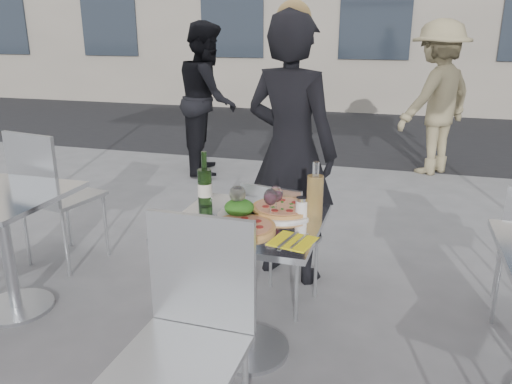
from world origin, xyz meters
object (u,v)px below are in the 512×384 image
(side_table_left, at_px, (3,228))
(carafe, at_px, (315,196))
(chair_far, at_px, (277,237))
(chair_near, at_px, (190,323))
(pedestrian_a, at_px, (208,99))
(pizza_near, at_px, (242,227))
(pizza_far, at_px, (282,209))
(sugar_shaker, at_px, (302,208))
(wineglass_white_a, at_px, (236,195))
(napkin_left, at_px, (173,234))
(woman_diner, at_px, (291,151))
(pedestrian_b, at_px, (436,99))
(main_table, at_px, (248,259))
(wine_bottle, at_px, (205,185))
(side_chair_lfar, at_px, (49,188))
(napkin_right, at_px, (293,241))
(wineglass_red_b, at_px, (276,195))
(wineglass_white_b, at_px, (239,195))
(wineglass_red_a, at_px, (271,198))

(side_table_left, height_order, carafe, carafe)
(side_table_left, bearing_deg, chair_far, 16.45)
(chair_near, height_order, pedestrian_a, pedestrian_a)
(pedestrian_a, xyz_separation_m, carafe, (1.85, -3.22, -0.01))
(pizza_near, bearing_deg, pizza_far, 66.35)
(carafe, xyz_separation_m, sugar_shaker, (-0.06, -0.01, -0.06))
(wineglass_white_a, distance_m, napkin_left, 0.39)
(chair_far, bearing_deg, woman_diner, -74.72)
(wineglass_white_a, bearing_deg, pedestrian_b, 74.44)
(pizza_far, bearing_deg, chair_far, 107.90)
(wineglass_white_a, bearing_deg, pedestrian_a, 113.99)
(main_table, relative_size, side_table_left, 1.00)
(wine_bottle, bearing_deg, pedestrian_a, 111.49)
(pedestrian_a, bearing_deg, napkin_left, -179.67)
(side_chair_lfar, distance_m, carafe, 2.02)
(carafe, xyz_separation_m, wineglass_white_a, (-0.38, -0.07, -0.01))
(pedestrian_a, distance_m, pedestrian_b, 2.68)
(pedestrian_b, xyz_separation_m, napkin_right, (-0.78, -4.25, -0.14))
(pedestrian_b, height_order, napkin_right, pedestrian_b)
(woman_diner, xyz_separation_m, carafe, (0.31, -0.83, -0.02))
(pedestrian_a, height_order, wineglass_white_a, pedestrian_a)
(napkin_right, bearing_deg, pedestrian_b, 91.65)
(chair_near, bearing_deg, pizza_near, 87.89)
(wine_bottle, distance_m, carafe, 0.59)
(chair_near, height_order, wine_bottle, wine_bottle)
(carafe, relative_size, wineglass_red_b, 1.84)
(pizza_near, height_order, wineglass_white_b, wineglass_white_b)
(chair_near, relative_size, napkin_right, 4.55)
(pedestrian_a, height_order, sugar_shaker, pedestrian_a)
(carafe, height_order, wineglass_white_b, carafe)
(napkin_left, bearing_deg, carafe, 23.01)
(chair_far, height_order, wineglass_red_a, wineglass_red_a)
(pizza_near, distance_m, wineglass_red_b, 0.26)
(woman_diner, height_order, pedestrian_b, pedestrian_b)
(main_table, distance_m, wineglass_red_a, 0.34)
(side_chair_lfar, height_order, sugar_shaker, side_chair_lfar)
(carafe, xyz_separation_m, wineglass_white_b, (-0.37, -0.07, -0.01))
(pizza_near, height_order, napkin_right, pizza_near)
(chair_near, height_order, wineglass_white_a, chair_near)
(wineglass_white_b, distance_m, napkin_left, 0.40)
(chair_far, height_order, pizza_far, chair_far)
(main_table, bearing_deg, sugar_shaker, 23.69)
(side_table_left, relative_size, wineglass_red_b, 4.76)
(carafe, distance_m, wineglass_white_b, 0.37)
(main_table, relative_size, wineglass_red_b, 4.76)
(chair_far, distance_m, side_chair_lfar, 1.68)
(main_table, distance_m, pizza_near, 0.25)
(wine_bottle, xyz_separation_m, wineglass_white_a, (0.21, -0.09, -0.00))
(pizza_near, bearing_deg, napkin_right, -15.95)
(chair_near, bearing_deg, woman_diner, 90.18)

